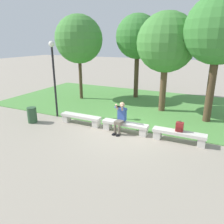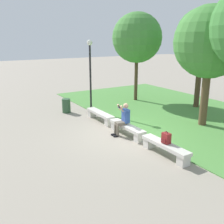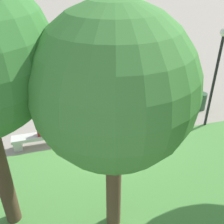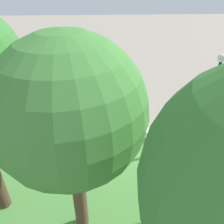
% 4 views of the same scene
% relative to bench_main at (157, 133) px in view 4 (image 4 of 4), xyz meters
% --- Properties ---
extents(ground_plane, '(80.00, 80.00, 0.00)m').
position_rel_bench_main_xyz_m(ground_plane, '(2.26, 0.00, -0.30)').
color(ground_plane, gray).
extents(bench_main, '(2.03, 0.40, 0.45)m').
position_rel_bench_main_xyz_m(bench_main, '(0.00, 0.00, 0.00)').
color(bench_main, beige).
rests_on(bench_main, ground).
extents(bench_near, '(2.03, 0.40, 0.45)m').
position_rel_bench_main_xyz_m(bench_near, '(2.26, 0.00, 0.00)').
color(bench_near, beige).
rests_on(bench_near, ground).
extents(bench_mid, '(2.03, 0.40, 0.45)m').
position_rel_bench_main_xyz_m(bench_mid, '(4.51, 0.00, 0.00)').
color(bench_mid, beige).
rests_on(bench_mid, ground).
extents(person_photographer, '(0.50, 0.75, 1.32)m').
position_rel_bench_main_xyz_m(person_photographer, '(2.08, -0.08, 0.43)').
color(person_photographer, black).
rests_on(person_photographer, ground).
extents(backpack, '(0.28, 0.24, 0.43)m').
position_rel_bench_main_xyz_m(backpack, '(4.50, 0.03, 0.32)').
color(backpack, maroon).
rests_on(backpack, bench_mid).
extents(tree_right_background, '(3.07, 3.07, 5.23)m').
position_rel_bench_main_xyz_m(tree_right_background, '(2.97, 3.70, 3.36)').
color(tree_right_background, brown).
rests_on(tree_right_background, ground).
extents(trash_bin, '(0.44, 0.44, 0.75)m').
position_rel_bench_main_xyz_m(trash_bin, '(-2.25, -0.81, 0.07)').
color(trash_bin, '#2D5133').
rests_on(trash_bin, ground).
extents(lamp_post, '(0.28, 0.28, 3.77)m').
position_rel_bench_main_xyz_m(lamp_post, '(-1.73, 0.41, 2.17)').
color(lamp_post, black).
rests_on(lamp_post, ground).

